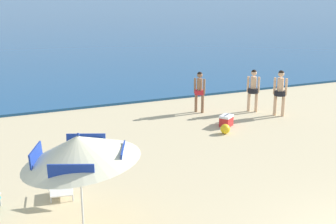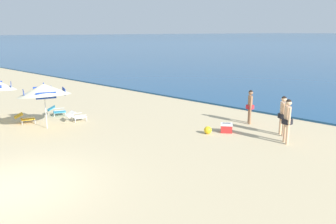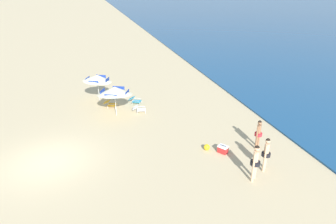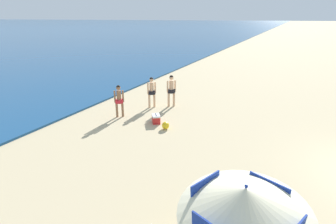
% 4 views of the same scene
% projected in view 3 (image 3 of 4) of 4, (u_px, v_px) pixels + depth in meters
% --- Properties ---
extents(ground_plane, '(800.00, 800.00, 0.00)m').
position_uv_depth(ground_plane, '(49.00, 162.00, 14.51)').
color(ground_plane, tan).
extents(beach_umbrella_striped_main, '(2.75, 2.71, 2.15)m').
position_uv_depth(beach_umbrella_striped_main, '(115.00, 91.00, 19.09)').
color(beach_umbrella_striped_main, silver).
rests_on(beach_umbrella_striped_main, ground).
extents(beach_umbrella_striped_second, '(2.45, 2.48, 2.18)m').
position_uv_depth(beach_umbrella_striped_second, '(97.00, 78.00, 21.46)').
color(beach_umbrella_striped_second, silver).
rests_on(beach_umbrella_striped_second, ground).
extents(lounge_chair_under_umbrella, '(0.68, 0.97, 0.52)m').
position_uv_depth(lounge_chair_under_umbrella, '(139.00, 109.00, 20.14)').
color(lounge_chair_under_umbrella, white).
rests_on(lounge_chair_under_umbrella, ground).
extents(lounge_chair_beside_umbrella, '(0.86, 1.02, 0.52)m').
position_uv_depth(lounge_chair_beside_umbrella, '(135.00, 100.00, 21.67)').
color(lounge_chair_beside_umbrella, teal).
rests_on(lounge_chair_beside_umbrella, ground).
extents(lounge_chair_facing_sea, '(0.78, 1.00, 0.51)m').
position_uv_depth(lounge_chair_facing_sea, '(110.00, 104.00, 21.01)').
color(lounge_chair_facing_sea, gold).
rests_on(lounge_chair_facing_sea, ground).
extents(person_standing_near_shore, '(0.41, 0.41, 1.67)m').
position_uv_depth(person_standing_near_shore, '(266.00, 152.00, 13.51)').
color(person_standing_near_shore, '#D8A87F').
rests_on(person_standing_near_shore, ground).
extents(person_standing_beside, '(0.43, 0.43, 1.74)m').
position_uv_depth(person_standing_beside, '(255.00, 160.00, 12.76)').
color(person_standing_beside, '#D8A87F').
rests_on(person_standing_beside, ground).
extents(person_wading_in, '(0.39, 0.39, 1.60)m').
position_uv_depth(person_wading_in, '(259.00, 132.00, 15.43)').
color(person_wading_in, '#8C6042').
rests_on(person_wading_in, ground).
extents(cooler_box, '(0.61, 0.57, 0.43)m').
position_uv_depth(cooler_box, '(223.00, 149.00, 15.23)').
color(cooler_box, red).
rests_on(cooler_box, ground).
extents(beach_ball, '(0.33, 0.33, 0.33)m').
position_uv_depth(beach_ball, '(207.00, 147.00, 15.50)').
color(beach_ball, yellow).
rests_on(beach_ball, ground).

